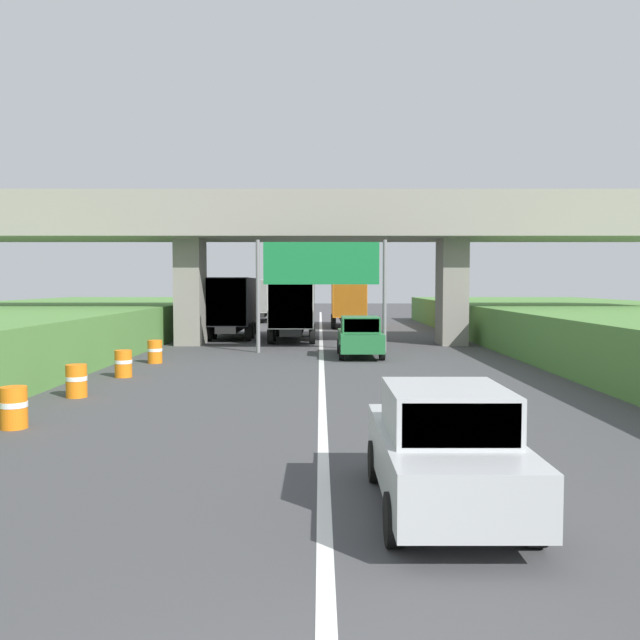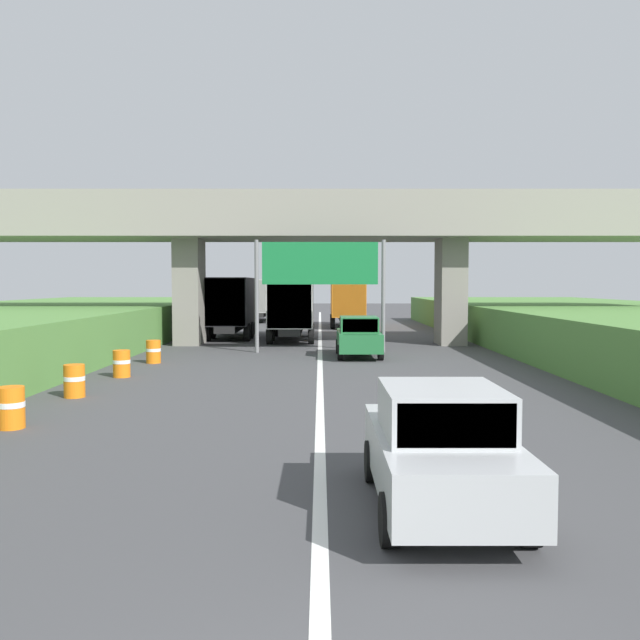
{
  "view_description": "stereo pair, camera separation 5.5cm",
  "coord_description": "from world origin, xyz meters",
  "views": [
    {
      "loc": [
        -0.06,
        -3.25,
        3.1
      ],
      "look_at": [
        0.0,
        16.61,
        2.0
      ],
      "focal_mm": 36.76,
      "sensor_mm": 36.0,
      "label": 1
    },
    {
      "loc": [
        -0.0,
        -3.25,
        3.1
      ],
      "look_at": [
        0.0,
        16.61,
        2.0
      ],
      "focal_mm": 36.76,
      "sensor_mm": 36.0,
      "label": 2
    }
  ],
  "objects": [
    {
      "name": "car_green",
      "position": [
        1.64,
        24.38,
        0.86
      ],
      "size": [
        1.86,
        4.1,
        1.72
      ],
      "color": "#236B38",
      "rests_on": "ground"
    },
    {
      "name": "car_silver",
      "position": [
        1.64,
        5.56,
        0.86
      ],
      "size": [
        1.86,
        4.1,
        1.72
      ],
      "color": "#B2B5B7",
      "rests_on": "ground"
    },
    {
      "name": "overpass_bridge",
      "position": [
        0.0,
        30.2,
        5.69
      ],
      "size": [
        40.0,
        4.8,
        7.57
      ],
      "color": "gray",
      "rests_on": "ground"
    },
    {
      "name": "lane_centre_stripe",
      "position": [
        0.0,
        24.16,
        0.0
      ],
      "size": [
        0.2,
        88.33,
        0.01
      ],
      "primitive_type": "cube",
      "color": "white",
      "rests_on": "ground"
    },
    {
      "name": "truck_red",
      "position": [
        -4.94,
        50.78,
        1.93
      ],
      "size": [
        2.44,
        7.3,
        3.44
      ],
      "color": "black",
      "rests_on": "ground"
    },
    {
      "name": "construction_barrel_2",
      "position": [
        -6.71,
        14.49,
        0.46
      ],
      "size": [
        0.57,
        0.57,
        0.9
      ],
      "color": "orange",
      "rests_on": "ground"
    },
    {
      "name": "truck_white",
      "position": [
        -1.53,
        32.53,
        1.93
      ],
      "size": [
        2.44,
        7.3,
        3.44
      ],
      "color": "black",
      "rests_on": "ground"
    },
    {
      "name": "overhead_highway_sign",
      "position": [
        0.0,
        26.18,
        3.72
      ],
      "size": [
        5.88,
        0.18,
        5.07
      ],
      "color": "slate",
      "rests_on": "ground"
    },
    {
      "name": "truck_orange",
      "position": [
        1.94,
        43.63,
        1.93
      ],
      "size": [
        2.44,
        7.3,
        3.44
      ],
      "color": "black",
      "rests_on": "ground"
    },
    {
      "name": "construction_barrel_4",
      "position": [
        -6.52,
        22.21,
        0.46
      ],
      "size": [
        0.57,
        0.57,
        0.9
      ],
      "color": "orange",
      "rests_on": "ground"
    },
    {
      "name": "construction_barrel_3",
      "position": [
        -6.59,
        18.35,
        0.46
      ],
      "size": [
        0.57,
        0.57,
        0.9
      ],
      "color": "orange",
      "rests_on": "ground"
    },
    {
      "name": "truck_black",
      "position": [
        -5.02,
        34.32,
        1.93
      ],
      "size": [
        2.44,
        7.3,
        3.44
      ],
      "color": "black",
      "rests_on": "ground"
    },
    {
      "name": "construction_barrel_1",
      "position": [
        -6.62,
        10.64,
        0.46
      ],
      "size": [
        0.57,
        0.57,
        0.9
      ],
      "color": "orange",
      "rests_on": "ground"
    }
  ]
}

